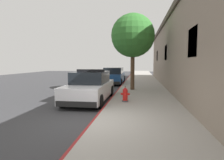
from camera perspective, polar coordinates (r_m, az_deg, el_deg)
ground_plane at (r=17.40m, az=-11.44°, el=-2.13°), size 33.37×60.00×0.20m
sidewalk_pavement at (r=16.39m, az=8.75°, el=-1.91°), size 3.36×60.00×0.15m
curb_painted_edge at (r=16.46m, az=2.74°, el=-1.83°), size 0.08×60.00×0.15m
storefront_building at (r=16.40m, az=28.06°, el=6.82°), size 7.56×27.61×5.42m
police_cruiser at (r=10.61m, az=-6.21°, el=-2.00°), size 1.94×4.84×1.68m
parked_car_silver_ahead at (r=19.18m, az=0.48°, el=1.15°), size 1.94×4.84×1.56m
fire_hydrant at (r=9.66m, az=3.81°, el=-4.16°), size 0.44×0.40×0.76m
street_tree at (r=14.07m, az=5.99°, el=12.53°), size 3.01×3.01×5.26m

